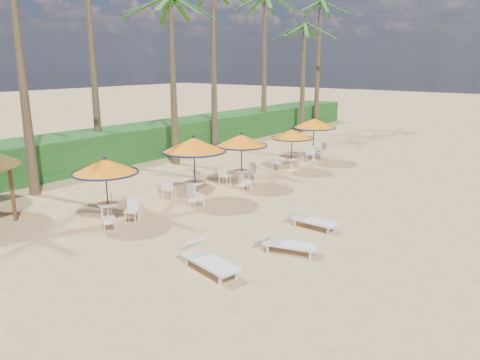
# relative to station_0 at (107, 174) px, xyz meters

# --- Properties ---
(ground) EXTENTS (160.00, 160.00, 0.00)m
(ground) POSITION_rel_station_0_xyz_m (5.25, -0.20, -1.72)
(ground) COLOR tan
(ground) RESTS_ON ground
(scrub_hedge) EXTENTS (3.00, 40.00, 1.80)m
(scrub_hedge) POSITION_rel_station_0_xyz_m (-8.25, 10.80, -0.82)
(scrub_hedge) COLOR #194716
(scrub_hedge) RESTS_ON ground
(station_0) EXTENTS (2.26, 2.26, 2.35)m
(station_0) POSITION_rel_station_0_xyz_m (0.00, 0.00, 0.00)
(station_0) COLOR black
(station_0) RESTS_ON ground
(station_1) EXTENTS (2.56, 2.56, 2.67)m
(station_1) POSITION_rel_station_0_xyz_m (0.46, 3.72, 0.23)
(station_1) COLOR black
(station_1) RESTS_ON ground
(station_2) EXTENTS (2.33, 2.33, 2.43)m
(station_2) POSITION_rel_station_0_xyz_m (0.56, 6.71, 0.05)
(station_2) COLOR black
(station_2) RESTS_ON ground
(station_3) EXTENTS (2.13, 2.13, 2.22)m
(station_3) POSITION_rel_station_0_xyz_m (0.67, 10.72, -0.03)
(station_3) COLOR black
(station_3) RESTS_ON ground
(station_4) EXTENTS (2.40, 2.40, 2.50)m
(station_4) POSITION_rel_station_0_xyz_m (0.45, 13.44, 0.19)
(station_4) COLOR black
(station_4) RESTS_ON ground
(lounger_near) EXTENTS (2.20, 1.08, 0.76)m
(lounger_near) POSITION_rel_station_0_xyz_m (5.18, -0.78, -1.37)
(lounger_near) COLOR white
(lounger_near) RESTS_ON ground
(lounger_mid) EXTENTS (1.91, 1.03, 0.65)m
(lounger_mid) POSITION_rel_station_0_xyz_m (6.18, 1.54, -1.42)
(lounger_mid) COLOR white
(lounger_mid) RESTS_ON ground
(lounger_far) EXTENTS (1.79, 0.59, 0.64)m
(lounger_far) POSITION_rel_station_0_xyz_m (5.70, 3.85, -1.42)
(lounger_far) COLOR white
(lounger_far) RESTS_ON ground
(palm_3) EXTENTS (5.00, 5.00, 8.66)m
(palm_3) POSITION_rel_station_0_xyz_m (-5.11, 8.19, 6.17)
(palm_3) COLOR brown
(palm_3) RESTS_ON ground
(palm_5) EXTENTS (5.00, 5.00, 10.02)m
(palm_5) POSITION_rel_station_0_xyz_m (-7.09, 19.31, 7.45)
(palm_5) COLOR brown
(palm_5) RESTS_ON ground
(palm_6) EXTENTS (5.00, 5.00, 8.19)m
(palm_6) POSITION_rel_station_0_xyz_m (-5.87, 22.77, 5.73)
(palm_6) COLOR brown
(palm_6) RESTS_ON ground
(palm_7) EXTENTS (5.00, 5.00, 10.21)m
(palm_7) POSITION_rel_station_0_xyz_m (-6.38, 26.01, 7.62)
(palm_7) COLOR brown
(palm_7) RESTS_ON ground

